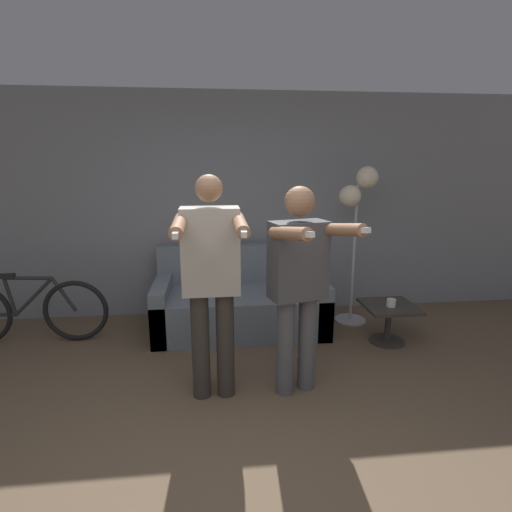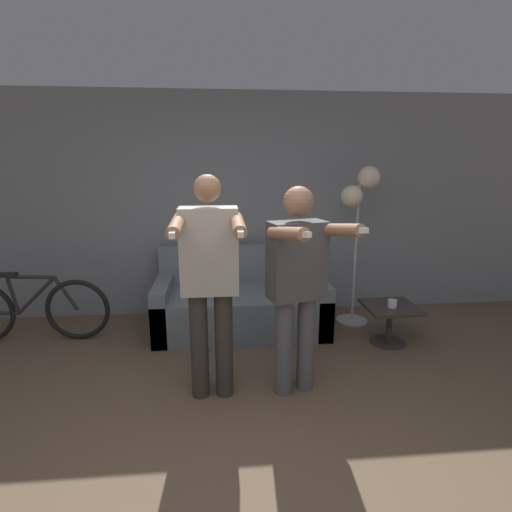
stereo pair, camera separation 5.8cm
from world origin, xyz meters
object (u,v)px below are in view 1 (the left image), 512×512
object	(u,v)px
floor_lamp	(358,202)
side_table	(389,315)
person_left	(211,275)
person_right	(299,278)
couch	(240,304)
cup	(391,303)
bicycle	(27,311)
cat	(211,238)

from	to	relation	value
floor_lamp	side_table	world-z (taller)	floor_lamp
floor_lamp	person_left	bearing A→B (deg)	-139.43
person_right	floor_lamp	world-z (taller)	floor_lamp
couch	floor_lamp	xyz separation A→B (m)	(1.30, 0.06, 1.11)
couch	person_left	xyz separation A→B (m)	(-0.30, -1.32, 0.72)
person_left	person_right	xyz separation A→B (m)	(0.66, 0.00, -0.04)
cup	bicycle	distance (m)	3.68
floor_lamp	bicycle	bearing A→B (deg)	-176.75
cup	bicycle	world-z (taller)	bicycle
floor_lamp	side_table	xyz separation A→B (m)	(0.18, -0.58, -1.10)
person_right	side_table	xyz separation A→B (m)	(1.12, 0.79, -0.67)
cup	bicycle	xyz separation A→B (m)	(-3.66, 0.43, -0.10)
person_left	side_table	size ratio (longest dim) A/B	3.38
person_left	cup	distance (m)	2.01
cat	side_table	xyz separation A→B (m)	(1.79, -0.87, -0.67)
person_right	bicycle	distance (m)	2.87
floor_lamp	bicycle	distance (m)	3.64
floor_lamp	bicycle	xyz separation A→B (m)	(-3.48, -0.20, -1.05)
person_left	cup	bearing A→B (deg)	22.49
person_right	bicycle	size ratio (longest dim) A/B	1.04
couch	bicycle	world-z (taller)	couch
person_left	cup	xyz separation A→B (m)	(1.78, 0.75, -0.56)
cup	cat	bearing A→B (deg)	152.97
cup	side_table	bearing A→B (deg)	82.75
floor_lamp	cup	xyz separation A→B (m)	(0.18, -0.62, -0.95)
cat	bicycle	bearing A→B (deg)	-165.43
person_left	side_table	bearing A→B (deg)	23.60
person_left	person_right	bearing A→B (deg)	-0.30
person_right	bicycle	xyz separation A→B (m)	(-2.54, 1.18, -0.62)
couch	side_table	xyz separation A→B (m)	(1.49, -0.52, 0.01)
floor_lamp	cat	bearing A→B (deg)	169.87
side_table	bicycle	xyz separation A→B (m)	(-3.66, 0.38, 0.05)
person_left	bicycle	size ratio (longest dim) A/B	1.09
person_right	person_left	bearing A→B (deg)	164.51
person_right	side_table	bearing A→B (deg)	19.71
cat	floor_lamp	size ratio (longest dim) A/B	0.25
couch	person_left	bearing A→B (deg)	-102.91
couch	bicycle	xyz separation A→B (m)	(-2.18, -0.14, 0.06)
cup	couch	bearing A→B (deg)	159.03
side_table	person_right	bearing A→B (deg)	-144.77
cup	person_left	bearing A→B (deg)	-157.17
person_left	cat	bearing A→B (deg)	89.89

